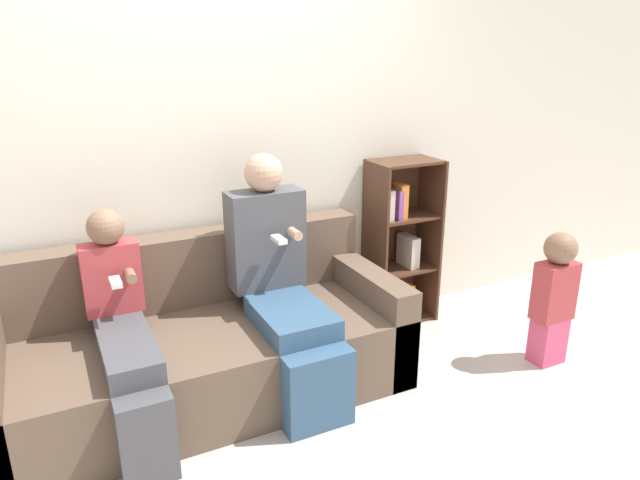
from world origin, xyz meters
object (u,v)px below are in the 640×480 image
object	(u,v)px
child_seated	(125,332)
toddler_standing	(554,295)
bookshelf	(397,244)
couch	(202,347)
adult_seated	(281,276)

from	to	relation	value
child_seated	toddler_standing	distance (m)	2.38
bookshelf	toddler_standing	bearing A→B (deg)	-62.08
child_seated	bookshelf	distance (m)	1.91
child_seated	toddler_standing	size ratio (longest dim) A/B	1.30
couch	adult_seated	xyz separation A→B (m)	(0.43, -0.10, 0.37)
adult_seated	child_seated	distance (m)	0.83
adult_seated	child_seated	bearing A→B (deg)	-176.21
adult_seated	toddler_standing	world-z (taller)	adult_seated
couch	bookshelf	size ratio (longest dim) A/B	1.92
toddler_standing	bookshelf	world-z (taller)	bookshelf
adult_seated	toddler_standing	bearing A→B (deg)	-18.35
toddler_standing	adult_seated	bearing A→B (deg)	161.65
couch	toddler_standing	world-z (taller)	couch
child_seated	bookshelf	size ratio (longest dim) A/B	0.95
adult_seated	toddler_standing	xyz separation A→B (m)	(1.51, -0.50, -0.21)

